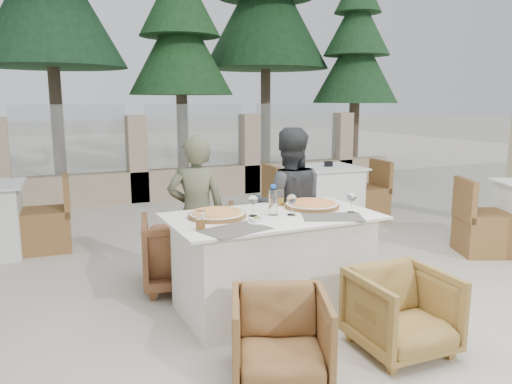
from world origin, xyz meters
name	(u,v)px	position (x,y,z in m)	size (l,w,h in m)	color
ground	(269,311)	(0.00, 0.00, 0.00)	(80.00, 80.00, 0.00)	beige
sand_patch	(79,151)	(0.00, 14.00, 0.01)	(30.00, 16.00, 0.01)	beige
perimeter_wall_far	(137,153)	(0.00, 4.80, 0.80)	(10.00, 0.34, 1.60)	tan
pine_mid_left	(50,15)	(-1.00, 7.50, 3.25)	(2.86, 2.86, 6.50)	#1B4124
pine_centre	(181,59)	(1.50, 7.20, 2.50)	(2.20, 2.20, 5.00)	#214E24
pine_mid_right	(266,25)	(3.80, 7.80, 3.40)	(2.99, 2.99, 6.80)	#193D1E
pine_far_right	(356,74)	(5.50, 6.50, 2.25)	(1.98, 1.98, 4.50)	#224C26
dining_table	(272,263)	(0.03, 0.02, 0.39)	(1.60, 0.90, 0.77)	white
placemat_near_left	(235,230)	(-0.40, -0.27, 0.77)	(0.45, 0.30, 0.00)	#545048
placemat_near_right	(332,217)	(0.41, -0.24, 0.77)	(0.45, 0.30, 0.00)	#555249
pizza_left	(217,214)	(-0.38, 0.13, 0.80)	(0.44, 0.44, 0.06)	#C7571B
pizza_right	(312,204)	(0.45, 0.12, 0.80)	(0.45, 0.45, 0.06)	#E74C1F
water_bottle	(273,200)	(0.04, 0.02, 0.89)	(0.07, 0.07, 0.24)	#C0DCFC
wine_glass_centre	(253,204)	(-0.12, 0.05, 0.86)	(0.08, 0.08, 0.18)	silver
wine_glass_near	(292,203)	(0.16, -0.05, 0.86)	(0.08, 0.08, 0.18)	white
wine_glass_corner	(351,201)	(0.63, -0.17, 0.86)	(0.08, 0.08, 0.18)	silver
beer_glass_left	(200,220)	(-0.61, -0.15, 0.83)	(0.06, 0.06, 0.13)	orange
beer_glass_right	(280,198)	(0.25, 0.31, 0.84)	(0.07, 0.07, 0.13)	gold
olive_dish	(258,220)	(-0.18, -0.16, 0.79)	(0.11, 0.11, 0.04)	white
armchair_far_left	(182,251)	(-0.46, 0.81, 0.32)	(0.68, 0.70, 0.64)	brown
armchair_far_right	(264,237)	(0.41, 0.92, 0.32)	(0.69, 0.71, 0.65)	brown
armchair_near_left	(280,337)	(-0.38, -0.90, 0.26)	(0.57, 0.58, 0.53)	brown
armchair_near_right	(402,311)	(0.50, -0.94, 0.27)	(0.59, 0.60, 0.55)	olive
diner_left	(197,214)	(-0.36, 0.69, 0.68)	(0.49, 0.32, 1.36)	#595B42
diner_right	(288,206)	(0.45, 0.52, 0.70)	(0.68, 0.53, 1.41)	#323537
bg_table_b	(328,195)	(2.00, 2.24, 0.39)	(1.64, 0.82, 0.77)	white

